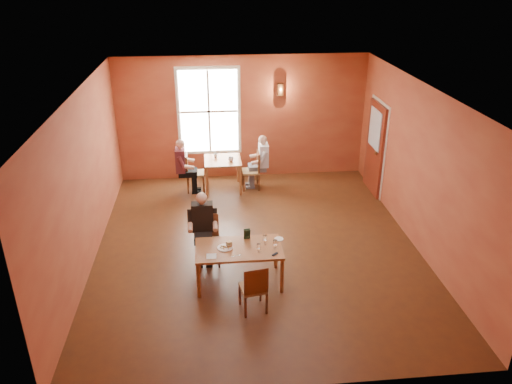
{
  "coord_description": "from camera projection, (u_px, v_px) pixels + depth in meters",
  "views": [
    {
      "loc": [
        -0.84,
        -8.16,
        4.95
      ],
      "look_at": [
        0.0,
        0.2,
        1.05
      ],
      "focal_mm": 35.0,
      "sensor_mm": 36.0,
      "label": 1
    }
  ],
  "objects": [
    {
      "name": "second_table",
      "position": [
        223.0,
        174.0,
        11.76
      ],
      "size": [
        0.85,
        0.85,
        0.75
      ],
      "primitive_type": null,
      "color": "brown",
      "rests_on": "ground"
    },
    {
      "name": "door",
      "position": [
        374.0,
        148.0,
        11.42
      ],
      "size": [
        0.12,
        1.04,
        2.1
      ],
      "primitive_type": "cube",
      "color": "maroon",
      "rests_on": "ground"
    },
    {
      "name": "diner_maroon",
      "position": [
        194.0,
        165.0,
        11.59
      ],
      "size": [
        0.5,
        0.5,
        1.26
      ],
      "primitive_type": null,
      "rotation": [
        0.0,
        0.0,
        -1.57
      ],
      "color": "#56101B",
      "rests_on": "ground"
    },
    {
      "name": "chair_diner_white",
      "position": [
        251.0,
        170.0,
        11.79
      ],
      "size": [
        0.4,
        0.4,
        0.9
      ],
      "primitive_type": null,
      "rotation": [
        0.0,
        0.0,
        1.57
      ],
      "color": "brown",
      "rests_on": "ground"
    },
    {
      "name": "ground",
      "position": [
        257.0,
        246.0,
        9.52
      ],
      "size": [
        6.0,
        7.0,
        0.01
      ],
      "primitive_type": "cube",
      "color": "brown",
      "rests_on": "ground"
    },
    {
      "name": "main_table",
      "position": [
        239.0,
        265.0,
        8.33
      ],
      "size": [
        1.42,
        0.8,
        0.67
      ],
      "primitive_type": null,
      "color": "brown",
      "rests_on": "ground"
    },
    {
      "name": "ceiling",
      "position": [
        257.0,
        90.0,
        8.26
      ],
      "size": [
        6.0,
        7.0,
        0.04
      ],
      "primitive_type": "cube",
      "color": "white",
      "rests_on": "wall_back"
    },
    {
      "name": "chair_diner_maroon",
      "position": [
        195.0,
        172.0,
        11.67
      ],
      "size": [
        0.4,
        0.4,
        0.91
      ],
      "primitive_type": null,
      "rotation": [
        0.0,
        0.0,
        -1.57
      ],
      "color": "#542714",
      "rests_on": "ground"
    },
    {
      "name": "cup_b",
      "position": [
        216.0,
        156.0,
        11.71
      ],
      "size": [
        0.12,
        0.12,
        0.09
      ],
      "primitive_type": "imported",
      "rotation": [
        0.0,
        0.0,
        0.28
      ],
      "color": "white",
      "rests_on": "second_table"
    },
    {
      "name": "sandwich",
      "position": [
        229.0,
        245.0,
        8.18
      ],
      "size": [
        0.1,
        0.1,
        0.09
      ],
      "primitive_type": "cube",
      "rotation": [
        0.0,
        0.0,
        0.36
      ],
      "color": "#AE8C4D",
      "rests_on": "main_table"
    },
    {
      "name": "knife",
      "position": [
        236.0,
        256.0,
        7.96
      ],
      "size": [
        0.17,
        0.07,
        0.0
      ],
      "primitive_type": "cube",
      "rotation": [
        0.0,
        0.0,
        0.31
      ],
      "color": "silver",
      "rests_on": "main_table"
    },
    {
      "name": "cup_a",
      "position": [
        231.0,
        159.0,
        11.5
      ],
      "size": [
        0.13,
        0.13,
        0.1
      ],
      "primitive_type": "imported",
      "rotation": [
        0.0,
        0.0,
        -0.11
      ],
      "color": "silver",
      "rests_on": "second_table"
    },
    {
      "name": "menu_stand",
      "position": [
        247.0,
        234.0,
        8.43
      ],
      "size": [
        0.11,
        0.07,
        0.18
      ],
      "primitive_type": "cube",
      "rotation": [
        0.0,
        0.0,
        0.13
      ],
      "color": "black",
      "rests_on": "main_table"
    },
    {
      "name": "plate_food",
      "position": [
        225.0,
        247.0,
        8.17
      ],
      "size": [
        0.29,
        0.29,
        0.03
      ],
      "primitive_type": "cylinder",
      "rotation": [
        0.0,
        0.0,
        0.13
      ],
      "color": "white",
      "rests_on": "main_table"
    },
    {
      "name": "napkin",
      "position": [
        211.0,
        256.0,
        7.95
      ],
      "size": [
        0.17,
        0.17,
        0.01
      ],
      "primitive_type": "cube",
      "rotation": [
        0.0,
        0.0,
        -0.03
      ],
      "color": "white",
      "rests_on": "main_table"
    },
    {
      "name": "wall_left",
      "position": [
        85.0,
        181.0,
        8.62
      ],
      "size": [
        0.04,
        7.0,
        3.0
      ],
      "primitive_type": "cube",
      "color": "brown",
      "rests_on": "ground"
    },
    {
      "name": "goblet_c",
      "position": [
        259.0,
        248.0,
        8.04
      ],
      "size": [
        0.07,
        0.07,
        0.16
      ],
      "primitive_type": null,
      "rotation": [
        0.0,
        0.0,
        -0.04
      ],
      "color": "white",
      "rests_on": "main_table"
    },
    {
      "name": "wall_sconce",
      "position": [
        280.0,
        89.0,
        11.75
      ],
      "size": [
        0.16,
        0.16,
        0.28
      ],
      "primitive_type": "cylinder",
      "color": "brown",
      "rests_on": "wall_back"
    },
    {
      "name": "wall_front",
      "position": [
        288.0,
        291.0,
        5.73
      ],
      "size": [
        6.0,
        0.04,
        3.0
      ],
      "primitive_type": "cube",
      "color": "brown",
      "rests_on": "ground"
    },
    {
      "name": "diner_main",
      "position": [
        208.0,
        233.0,
        8.73
      ],
      "size": [
        0.5,
        0.5,
        1.24
      ],
      "primitive_type": null,
      "rotation": [
        0.0,
        0.0,
        3.14
      ],
      "color": "black",
      "rests_on": "ground"
    },
    {
      "name": "goblet_a",
      "position": [
        265.0,
        239.0,
        8.26
      ],
      "size": [
        0.08,
        0.08,
        0.18
      ],
      "primitive_type": null,
      "rotation": [
        0.0,
        0.0,
        -0.1
      ],
      "color": "white",
      "rests_on": "main_table"
    },
    {
      "name": "chair_diner_main",
      "position": [
        208.0,
        241.0,
        8.83
      ],
      "size": [
        0.39,
        0.39,
        0.89
      ],
      "primitive_type": null,
      "rotation": [
        0.0,
        0.0,
        3.14
      ],
      "color": "#53331B",
      "rests_on": "ground"
    },
    {
      "name": "side_plate",
      "position": [
        279.0,
        239.0,
        8.44
      ],
      "size": [
        0.18,
        0.18,
        0.01
      ],
      "primitive_type": "cylinder",
      "rotation": [
        0.0,
        0.0,
        -0.17
      ],
      "color": "white",
      "rests_on": "main_table"
    },
    {
      "name": "chair_empty",
      "position": [
        253.0,
        287.0,
        7.63
      ],
      "size": [
        0.43,
        0.43,
        0.84
      ],
      "primitive_type": null,
      "rotation": [
        0.0,
        0.0,
        0.18
      ],
      "color": "#472511",
      "rests_on": "ground"
    },
    {
      "name": "wall_right",
      "position": [
        419.0,
        168.0,
        9.16
      ],
      "size": [
        0.04,
        7.0,
        3.0
      ],
      "primitive_type": "cube",
      "color": "brown",
      "rests_on": "ground"
    },
    {
      "name": "goblet_b",
      "position": [
        275.0,
        244.0,
        8.13
      ],
      "size": [
        0.07,
        0.07,
        0.17
      ],
      "primitive_type": null,
      "rotation": [
        0.0,
        0.0,
        -0.01
      ],
      "color": "white",
      "rests_on": "main_table"
    },
    {
      "name": "wall_back",
      "position": [
        242.0,
        118.0,
        12.05
      ],
      "size": [
        6.0,
        0.04,
        3.0
      ],
      "primitive_type": "cube",
      "color": "brown",
      "rests_on": "ground"
    },
    {
      "name": "window",
      "position": [
        209.0,
        111.0,
        11.85
      ],
      "size": [
        1.36,
        0.1,
        1.96
      ],
      "primitive_type": "cube",
      "color": "white",
      "rests_on": "wall_back"
    },
    {
      "name": "sunglasses",
      "position": [
        275.0,
        254.0,
        8.0
      ],
      "size": [
        0.11,
        0.11,
        0.01
      ],
      "primitive_type": "cube",
      "rotation": [
        0.0,
        0.0,
        0.74
      ],
      "color": "black",
      "rests_on": "main_table"
    },
    {
      "name": "diner_white",
      "position": [
        252.0,
        164.0,
        11.72
      ],
      "size": [
        0.49,
        0.49,
        1.24
      ],
      "primitive_type": null,
      "rotation": [
        0.0,
        0.0,
        1.57
      ],
      "color": "white",
      "rests_on": "ground"
    }
  ]
}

